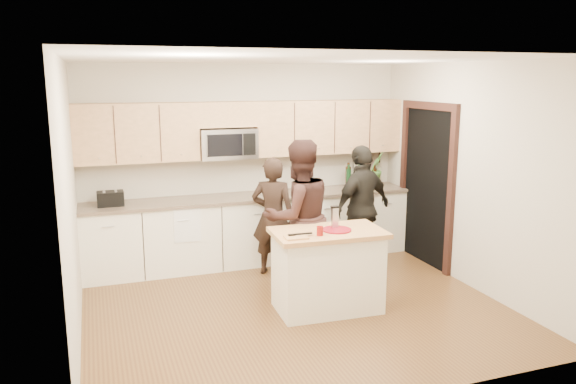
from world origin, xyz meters
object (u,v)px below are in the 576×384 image
object	(u,v)px
island	(328,270)
woman_center	(298,217)
woman_right	(362,209)
woman_left	(273,216)
toaster	(110,199)

from	to	relation	value
island	woman_center	size ratio (longest dim) A/B	0.68
woman_center	woman_right	size ratio (longest dim) A/B	1.09
woman_left	toaster	bearing A→B (deg)	14.23
woman_left	woman_center	world-z (taller)	woman_center
island	woman_right	bearing A→B (deg)	50.85
island	woman_left	xyz separation A→B (m)	(-0.20, 1.30, 0.31)
toaster	woman_left	world-z (taller)	woman_left
woman_center	woman_right	distance (m)	1.14
woman_right	toaster	bearing A→B (deg)	-35.57
woman_left	woman_center	xyz separation A→B (m)	(0.09, -0.68, 0.14)
island	toaster	xyz separation A→B (m)	(-2.16, 1.84, 0.58)
island	toaster	distance (m)	2.90
toaster	woman_right	bearing A→B (deg)	-14.30
toaster	woman_right	distance (m)	3.21
woman_left	woman_center	distance (m)	0.70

